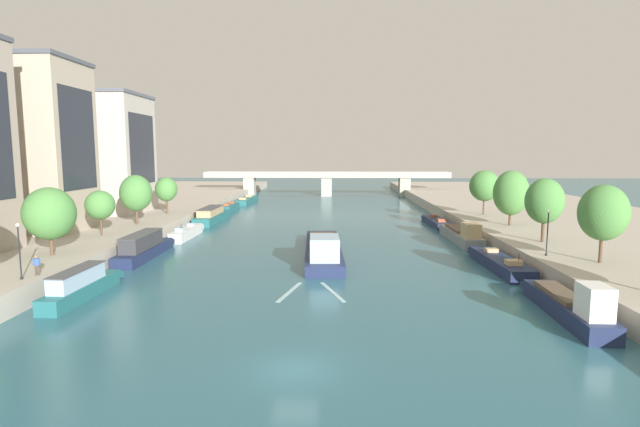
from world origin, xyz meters
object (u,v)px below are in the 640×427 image
object	(u,v)px
moored_boat_left_near	(81,285)
moored_boat_left_far	(230,207)
moored_boat_right_upstream	(499,262)
tree_left_by_lamp	(136,193)
person_on_quay	(37,264)
lamppost_right_bank	(548,231)
tree_right_second	(511,193)
bridge_far	(327,180)
tree_right_nearest	(484,186)
moored_boat_right_near	(569,305)
tree_right_midway	(603,213)
moored_boat_left_downstream	(187,232)
moored_boat_right_gap_after	(436,222)
tree_left_end_of_row	(166,189)
lamppost_left_bank	(19,249)
moored_boat_right_downstream	(461,235)
moored_boat_left_second	(246,200)
tree_left_second	(49,214)
barge_midriver	(323,249)
tree_right_past_mid	(545,201)
moored_boat_left_gap_after	(212,215)
moored_boat_left_lone	(144,247)

from	to	relation	value
moored_boat_left_near	moored_boat_left_far	size ratio (longest dim) A/B	1.02
moored_boat_right_upstream	tree_left_by_lamp	bearing A→B (deg)	159.28
moored_boat_right_upstream	person_on_quay	xyz separation A→B (m)	(-40.70, -11.32, 2.19)
moored_boat_left_far	person_on_quay	xyz separation A→B (m)	(-2.74, -60.00, 2.14)
moored_boat_left_near	lamppost_right_bank	size ratio (longest dim) A/B	2.42
moored_boat_left_near	tree_right_second	size ratio (longest dim) A/B	1.43
moored_boat_right_upstream	bridge_far	world-z (taller)	bridge_far
tree_right_nearest	moored_boat_right_near	bearing A→B (deg)	-99.19
tree_right_midway	lamppost_right_bank	bearing A→B (deg)	140.99
moored_boat_left_downstream	moored_boat_right_gap_after	distance (m)	39.12
moored_boat_right_upstream	tree_left_end_of_row	world-z (taller)	tree_left_end_of_row
moored_boat_right_near	lamppost_left_bank	xyz separation A→B (m)	(-41.08, 2.45, 3.33)
moored_boat_left_far	moored_boat_right_upstream	xyz separation A→B (m)	(37.96, -48.68, -0.04)
moored_boat_left_near	moored_boat_right_downstream	world-z (taller)	moored_boat_right_downstream
moored_boat_left_second	moored_boat_right_upstream	xyz separation A→B (m)	(37.46, -64.39, 0.06)
tree_left_second	moored_boat_right_gap_after	bearing A→B (deg)	37.34
barge_midriver	tree_right_past_mid	size ratio (longest dim) A/B	3.15
moored_boat_left_gap_after	tree_left_end_of_row	bearing A→B (deg)	-147.82
moored_boat_left_lone	moored_boat_left_gap_after	distance (m)	28.76
moored_boat_left_downstream	person_on_quay	xyz separation A→B (m)	(-3.44, -28.54, 2.13)
moored_boat_right_gap_after	tree_left_end_of_row	xyz separation A→B (m)	(-43.78, -0.95, 5.27)
moored_boat_right_upstream	tree_left_end_of_row	xyz separation A→B (m)	(-43.98, 28.79, 5.17)
moored_boat_left_second	moored_boat_left_near	bearing A→B (deg)	-89.84
moored_boat_right_near	tree_right_second	world-z (taller)	tree_right_second
moored_boat_left_downstream	moored_boat_left_gap_after	bearing A→B (deg)	91.61
moored_boat_right_gap_after	tree_left_second	xyz separation A→B (m)	(-43.77, -33.39, 5.41)
moored_boat_left_far	moored_boat_right_near	bearing A→B (deg)	-59.27
moored_boat_left_gap_after	lamppost_left_bank	xyz separation A→B (m)	(-3.49, -45.30, 3.27)
lamppost_right_bank	moored_boat_left_gap_after	bearing A→B (deg)	139.59
tree_left_end_of_row	lamppost_left_bank	size ratio (longest dim) A/B	1.33
moored_boat_left_downstream	lamppost_left_bank	size ratio (longest dim) A/B	2.42
moored_boat_right_gap_after	tree_right_nearest	bearing A→B (deg)	-9.12
moored_boat_left_near	lamppost_right_bank	bearing A→B (deg)	12.09
barge_midriver	moored_boat_left_second	xyz separation A→B (m)	(-19.44, 59.46, -0.41)
barge_midriver	lamppost_right_bank	xyz separation A→B (m)	(21.62, -7.34, 3.33)
bridge_far	moored_boat_left_second	bearing A→B (deg)	-135.98
tree_right_past_mid	bridge_far	size ratio (longest dim) A/B	0.11
moored_boat_left_downstream	tree_left_second	world-z (taller)	tree_left_second
moored_boat_right_downstream	moored_boat_left_gap_after	bearing A→B (deg)	154.64
moored_boat_left_second	tree_right_second	xyz separation A→B (m)	(44.55, -47.07, 5.73)
moored_boat_left_far	bridge_far	size ratio (longest dim) A/B	0.16
moored_boat_right_near	moored_boat_right_downstream	size ratio (longest dim) A/B	0.87
moored_boat_right_upstream	person_on_quay	distance (m)	42.30
moored_boat_left_lone	moored_boat_right_upstream	size ratio (longest dim) A/B	1.02
moored_boat_right_upstream	tree_left_end_of_row	bearing A→B (deg)	146.80
moored_boat_left_far	tree_right_second	world-z (taller)	tree_right_second
moored_boat_right_near	tree_left_end_of_row	size ratio (longest dim) A/B	2.08
tree_right_second	moored_boat_right_downstream	bearing A→B (deg)	-160.92
moored_boat_left_near	lamppost_left_bank	distance (m)	5.31
barge_midriver	moored_boat_left_downstream	distance (m)	22.84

